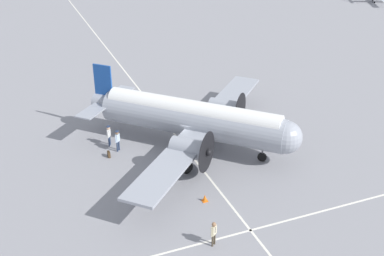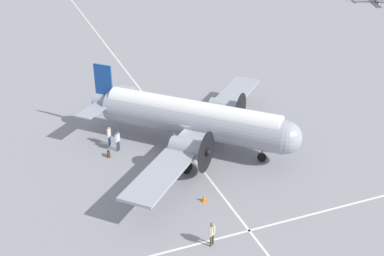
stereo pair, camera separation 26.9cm
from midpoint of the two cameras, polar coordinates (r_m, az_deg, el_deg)
ground_plane at (r=38.70m, az=-0.20°, el=-2.23°), size 300.00×300.00×0.00m
apron_line_eastwest at (r=38.52m, az=-0.98°, el=-2.37°), size 120.00×0.16×0.01m
apron_line_northsouth at (r=30.36m, az=7.65°, el=-11.67°), size 0.16×120.00×0.01m
airliner_main at (r=37.38m, az=0.41°, el=1.05°), size 18.05×18.02×5.83m
crew_foreground at (r=28.29m, az=2.32°, el=-12.15°), size 0.36×0.48×1.63m
passenger_boarding at (r=39.00m, az=-10.03°, el=-0.63°), size 0.52×0.39×1.72m
ramp_agent at (r=38.07m, az=-9.03°, el=-1.23°), size 0.44×0.46×1.75m
suitcase_near_door at (r=37.75m, az=-10.03°, el=-3.08°), size 0.45×0.17×0.49m
traffic_cone at (r=32.25m, az=1.29°, el=-8.31°), size 0.38×0.38×0.50m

